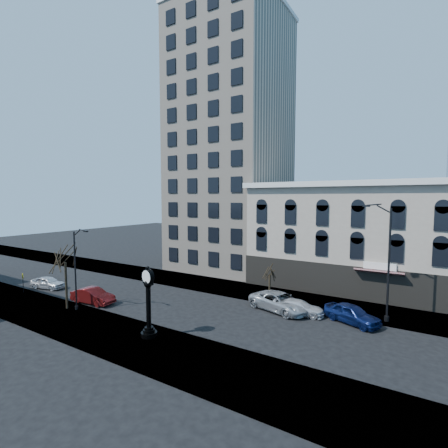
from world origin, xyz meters
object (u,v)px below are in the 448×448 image
Objects in this scene: street_lamp_near at (78,248)px; car_near_a at (48,283)px; street_clock at (148,305)px; warning_sign at (23,279)px; car_near_b at (93,296)px.

street_lamp_near reaches higher than car_near_a.
car_near_a is at bearing 177.83° from street_clock.
street_clock is at bearing 14.47° from warning_sign.
street_clock is 1.31× the size of car_near_a.
street_clock is at bearing -1.96° from street_lamp_near.
street_lamp_near is at bearing 15.90° from warning_sign.
car_near_b reaches higher than car_near_a.
car_near_a is at bearing 102.94° from warning_sign.
street_lamp_near reaches higher than warning_sign.
car_near_b is (-1.16, 2.25, -5.29)m from street_lamp_near.
street_lamp_near is at bearing -119.67° from car_near_a.
street_lamp_near is 1.67× the size of car_near_b.
warning_sign is 0.53× the size of car_near_a.
street_clock is 1.15× the size of car_near_b.
car_near_a is (0.20, 2.68, -0.94)m from warning_sign.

